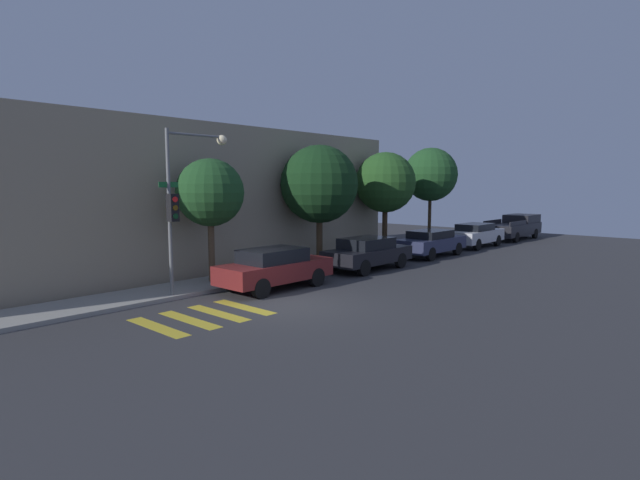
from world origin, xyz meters
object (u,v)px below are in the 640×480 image
(pickup_truck, at_px, (515,227))
(tree_midblock, at_px, (319,184))
(sedan_far_end, at_px, (431,242))
(traffic_light_pole, at_px, (184,190))
(sedan_near_corner, at_px, (275,268))
(tree_far_end, at_px, (385,183))
(tree_behind_truck, at_px, (431,175))
(sedan_tail_of_row, at_px, (476,234))
(sedan_middle, at_px, (368,253))
(tree_near_corner, at_px, (210,193))

(pickup_truck, xyz_separation_m, tree_midblock, (-17.71, 2.36, 2.94))
(sedan_far_end, bearing_deg, traffic_light_pole, 174.83)
(sedan_near_corner, distance_m, pickup_truck, 22.73)
(sedan_far_end, bearing_deg, tree_far_end, 110.51)
(tree_far_end, bearing_deg, sedan_near_corner, -167.11)
(traffic_light_pole, height_order, sedan_far_end, traffic_light_pole)
(traffic_light_pole, bearing_deg, tree_midblock, 7.86)
(traffic_light_pole, bearing_deg, pickup_truck, -2.85)
(traffic_light_pole, relative_size, tree_behind_truck, 0.93)
(pickup_truck, distance_m, tree_midblock, 18.11)
(sedan_tail_of_row, distance_m, tree_behind_truck, 4.54)
(sedan_near_corner, height_order, tree_far_end, tree_far_end)
(traffic_light_pole, xyz_separation_m, sedan_tail_of_row, (19.40, -1.27, -2.82))
(tree_far_end, bearing_deg, sedan_far_end, -69.49)
(sedan_near_corner, distance_m, tree_midblock, 6.31)
(sedan_far_end, bearing_deg, sedan_middle, 180.00)
(sedan_far_end, relative_size, tree_behind_truck, 0.75)
(traffic_light_pole, relative_size, tree_midblock, 1.00)
(traffic_light_pole, relative_size, sedan_tail_of_row, 1.23)
(sedan_tail_of_row, bearing_deg, tree_midblock, 168.41)
(sedan_far_end, height_order, tree_midblock, tree_midblock)
(pickup_truck, xyz_separation_m, tree_near_corner, (-23.78, 2.36, 2.61))
(tree_midblock, bearing_deg, sedan_far_end, -20.89)
(sedan_far_end, height_order, tree_behind_truck, tree_behind_truck)
(sedan_tail_of_row, xyz_separation_m, tree_near_corner, (-17.59, 2.36, 2.70))
(traffic_light_pole, xyz_separation_m, tree_far_end, (13.19, 1.09, 0.29))
(tree_midblock, bearing_deg, tree_far_end, 0.00)
(sedan_middle, bearing_deg, tree_near_corner, 160.51)
(tree_near_corner, bearing_deg, pickup_truck, -5.67)
(sedan_tail_of_row, bearing_deg, tree_behind_truck, 121.22)
(tree_near_corner, xyz_separation_m, tree_midblock, (6.07, 0.00, 0.33))
(pickup_truck, bearing_deg, tree_near_corner, 174.33)
(sedan_near_corner, bearing_deg, pickup_truck, 0.00)
(tree_near_corner, height_order, tree_behind_truck, tree_behind_truck)
(tree_near_corner, relative_size, tree_behind_truck, 0.79)
(tree_far_end, bearing_deg, tree_near_corner, -180.00)
(sedan_near_corner, relative_size, tree_midblock, 0.79)
(sedan_near_corner, distance_m, tree_far_end, 11.03)
(pickup_truck, height_order, tree_midblock, tree_midblock)
(sedan_near_corner, distance_m, sedan_tail_of_row, 16.53)
(traffic_light_pole, xyz_separation_m, sedan_near_corner, (2.87, -1.27, -2.81))
(sedan_near_corner, bearing_deg, sedan_middle, 0.00)
(sedan_tail_of_row, xyz_separation_m, pickup_truck, (6.20, 0.00, 0.08))
(sedan_tail_of_row, relative_size, tree_behind_truck, 0.76)
(tree_midblock, bearing_deg, sedan_middle, -75.79)
(sedan_near_corner, bearing_deg, traffic_light_pole, 156.12)
(traffic_light_pole, bearing_deg, sedan_tail_of_row, -3.75)
(traffic_light_pole, relative_size, pickup_truck, 0.99)
(sedan_near_corner, xyz_separation_m, tree_near_corner, (-1.06, 2.36, 2.68))
(tree_midblock, bearing_deg, tree_behind_truck, 0.00)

